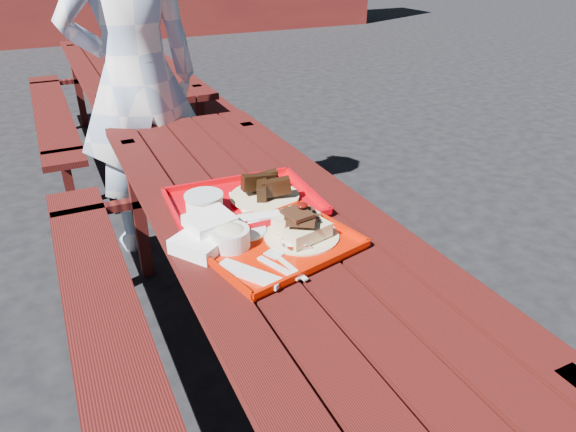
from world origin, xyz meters
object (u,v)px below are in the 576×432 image
object	(u,v)px
near_tray	(275,237)
far_tray	(242,201)
picnic_table_far	(127,87)
picnic_table_near	(270,262)
person	(136,80)

from	to	relation	value
near_tray	far_tray	bearing A→B (deg)	89.42
picnic_table_far	near_tray	bearing A→B (deg)	-91.22
picnic_table_near	far_tray	distance (m)	0.24
picnic_table_near	person	xyz separation A→B (m)	(-0.16, 1.31, 0.39)
person	picnic_table_far	bearing A→B (deg)	-101.13
picnic_table_far	far_tray	xyz separation A→B (m)	(-0.06, -2.71, 0.22)
near_tray	person	xyz separation A→B (m)	(-0.10, 1.50, 0.16)
picnic_table_near	picnic_table_far	size ratio (longest dim) A/B	1.00
near_tray	picnic_table_near	bearing A→B (deg)	71.50
picnic_table_near	picnic_table_far	distance (m)	2.80
picnic_table_near	person	size ratio (longest dim) A/B	1.27
picnic_table_far	near_tray	size ratio (longest dim) A/B	4.73
near_tray	person	size ratio (longest dim) A/B	0.27
picnic_table_near	near_tray	world-z (taller)	near_tray
picnic_table_far	person	world-z (taller)	person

